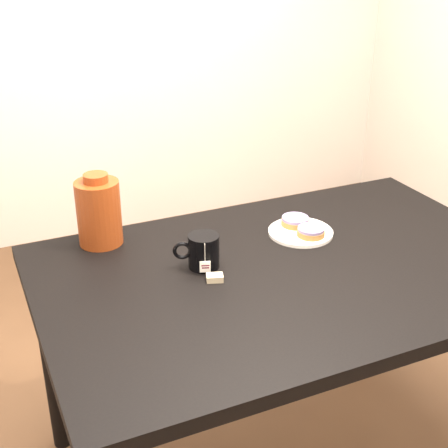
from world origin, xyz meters
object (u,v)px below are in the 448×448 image
object	(u,v)px
plate	(301,232)
bagel_back	(295,221)
table	(288,292)
bagel_package	(99,212)
teabag_pouch	(215,278)
mug	(203,251)
bagel_front	(311,232)

from	to	relation	value
plate	bagel_back	distance (m)	0.05
table	bagel_package	xyz separation A→B (m)	(-0.45, 0.36, 0.19)
teabag_pouch	bagel_package	size ratio (longest dim) A/B	0.20
teabag_pouch	bagel_package	xyz separation A→B (m)	(-0.22, 0.35, 0.09)
bagel_back	teabag_pouch	xyz separation A→B (m)	(-0.36, -0.20, -0.02)
bagel_back	mug	world-z (taller)	mug
mug	teabag_pouch	size ratio (longest dim) A/B	3.10
plate	mug	bearing A→B (deg)	-169.30
table	bagel_package	bearing A→B (deg)	140.80
bagel_front	teabag_pouch	bearing A→B (deg)	-163.29
bagel_front	bagel_package	world-z (taller)	bagel_package
table	bagel_package	world-z (taller)	bagel_package
bagel_back	bagel_package	bearing A→B (deg)	165.39
table	bagel_back	bearing A→B (deg)	56.65
mug	bagel_package	world-z (taller)	bagel_package
plate	bagel_back	world-z (taller)	bagel_back
mug	plate	bearing A→B (deg)	29.30
table	bagel_back	xyz separation A→B (m)	(0.14, 0.21, 0.11)
teabag_pouch	bagel_back	bearing A→B (deg)	28.42
table	bagel_package	size ratio (longest dim) A/B	6.33
bagel_front	mug	xyz separation A→B (m)	(-0.37, -0.03, 0.03)
table	teabag_pouch	size ratio (longest dim) A/B	31.11
mug	bagel_package	xyz separation A→B (m)	(-0.22, 0.26, 0.05)
bagel_front	bagel_back	bearing A→B (deg)	93.57
bagel_back	bagel_front	bearing A→B (deg)	-86.43
bagel_front	plate	bearing A→B (deg)	104.40
plate	mug	distance (m)	0.37
plate	bagel_front	size ratio (longest dim) A/B	1.72
mug	bagel_front	bearing A→B (deg)	22.59
bagel_back	teabag_pouch	bearing A→B (deg)	-151.58
bagel_package	plate	bearing A→B (deg)	-18.73
mug	bagel_package	size ratio (longest dim) A/B	0.63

